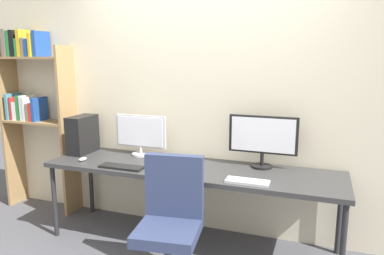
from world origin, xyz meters
TOP-DOWN VIEW (x-y plane):
  - wall_back at (0.00, 1.02)m, footprint 5.05×0.10m
  - desk at (0.00, 0.60)m, footprint 2.65×0.68m
  - bookshelf at (-1.94, 0.83)m, footprint 0.83×0.28m
  - office_chair at (0.08, -0.04)m, footprint 0.52×0.52m
  - monitor_left at (-0.60, 0.81)m, footprint 0.53×0.18m
  - monitor_right at (0.60, 0.81)m, footprint 0.60×0.18m
  - pc_tower at (-1.20, 0.70)m, footprint 0.17×0.34m
  - keyboard_left at (-0.56, 0.37)m, footprint 0.40×0.13m
  - keyboard_right at (0.56, 0.37)m, footprint 0.34×0.13m
  - computer_mouse at (-1.02, 0.44)m, footprint 0.06×0.10m
  - coffee_mug at (-0.18, 0.57)m, footprint 0.11×0.08m

SIDE VIEW (x-z plane):
  - office_chair at x=0.08m, z-range -0.09..0.90m
  - desk at x=0.00m, z-range 0.32..1.06m
  - keyboard_left at x=-0.56m, z-range 0.74..0.76m
  - keyboard_right at x=0.56m, z-range 0.74..0.76m
  - computer_mouse at x=-1.02m, z-range 0.74..0.77m
  - coffee_mug at x=-0.18m, z-range 0.74..0.83m
  - pc_tower at x=-1.20m, z-range 0.74..1.12m
  - monitor_left at x=-0.60m, z-range 0.76..1.16m
  - monitor_right at x=0.60m, z-range 0.78..1.24m
  - bookshelf at x=-1.94m, z-range 0.27..2.26m
  - wall_back at x=0.00m, z-range 0.00..2.60m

